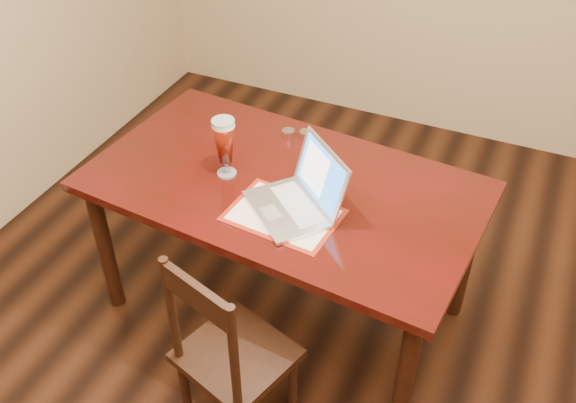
% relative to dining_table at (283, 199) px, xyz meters
% --- Properties ---
extents(room_shell, '(4.51, 5.01, 2.71)m').
position_rel_dining_table_xyz_m(room_shell, '(0.48, -0.49, 1.05)').
color(room_shell, '#CBB587').
rests_on(room_shell, ground).
extents(dining_table, '(1.79, 1.11, 1.08)m').
position_rel_dining_table_xyz_m(dining_table, '(0.00, 0.00, 0.00)').
color(dining_table, '#450909').
rests_on(dining_table, ground).
extents(dining_chair, '(0.50, 0.49, 0.96)m').
position_rel_dining_table_xyz_m(dining_chair, '(0.08, -0.68, -0.26)').
color(dining_chair, black).
rests_on(dining_chair, ground).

